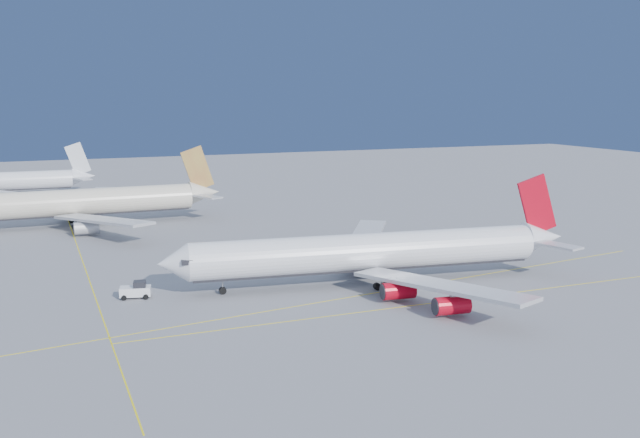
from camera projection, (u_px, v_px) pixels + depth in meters
The scene contains 5 objects.
ground at pixel (355, 284), 116.12m from camera, with size 500.00×500.00×0.00m, color slate.
taxiway_lines at pixel (257, 284), 116.39m from camera, with size 118.86×140.00×0.02m.
airliner_virgin at pixel (376, 252), 116.00m from camera, with size 69.45×61.97×17.14m.
airliner_etihad at pixel (77, 203), 166.29m from camera, with size 68.74×63.65×17.98m.
pushback_tug at pixel (136, 290), 108.16m from camera, with size 4.95×3.59×2.57m.
Camera 1 is at (-48.08, -101.85, 30.71)m, focal length 40.00 mm.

